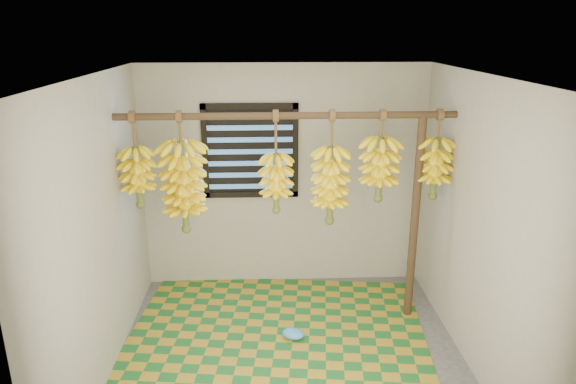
{
  "coord_description": "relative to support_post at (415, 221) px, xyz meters",
  "views": [
    {
      "loc": [
        -0.2,
        -3.75,
        2.74
      ],
      "look_at": [
        0.0,
        0.55,
        1.35
      ],
      "focal_mm": 32.0,
      "sensor_mm": 36.0,
      "label": 1
    }
  ],
  "objects": [
    {
      "name": "banana_bunch_a",
      "position": [
        -2.53,
        0.0,
        0.46
      ],
      "size": [
        0.31,
        0.31,
        0.87
      ],
      "color": "brown",
      "rests_on": "hanging_pole"
    },
    {
      "name": "support_post",
      "position": [
        0.0,
        0.0,
        0.0
      ],
      "size": [
        0.08,
        0.08,
        2.0
      ],
      "primitive_type": "cylinder",
      "color": "#49351E",
      "rests_on": "floor"
    },
    {
      "name": "banana_bunch_b",
      "position": [
        -2.13,
        0.0,
        0.36
      ],
      "size": [
        0.4,
        0.4,
        1.11
      ],
      "color": "brown",
      "rests_on": "hanging_pole"
    },
    {
      "name": "hanging_pole",
      "position": [
        -1.2,
        0.0,
        1.0
      ],
      "size": [
        3.0,
        0.06,
        0.06
      ],
      "primitive_type": "cylinder",
      "rotation": [
        0.0,
        1.57,
        0.0
      ],
      "color": "#49351E",
      "rests_on": "wall_left"
    },
    {
      "name": "banana_bunch_f",
      "position": [
        0.15,
        0.0,
        0.51
      ],
      "size": [
        0.31,
        0.31,
        0.82
      ],
      "color": "brown",
      "rests_on": "hanging_pole"
    },
    {
      "name": "floor",
      "position": [
        -1.2,
        -0.7,
        -1.0
      ],
      "size": [
        3.0,
        3.0,
        0.01
      ],
      "primitive_type": "cube",
      "color": "#454545",
      "rests_on": "ground"
    },
    {
      "name": "ceiling",
      "position": [
        -1.2,
        -0.7,
        1.4
      ],
      "size": [
        3.0,
        3.0,
        0.01
      ],
      "primitive_type": "cube",
      "color": "silver",
      "rests_on": "wall_back"
    },
    {
      "name": "woven_mat",
      "position": [
        -1.31,
        -0.31,
        -0.99
      ],
      "size": [
        2.96,
        2.48,
        0.01
      ],
      "primitive_type": "cube",
      "rotation": [
        0.0,
        0.0,
        -0.11
      ],
      "color": "#1B5D24",
      "rests_on": "floor"
    },
    {
      "name": "window",
      "position": [
        -1.55,
        0.78,
        0.5
      ],
      "size": [
        1.0,
        0.04,
        1.0
      ],
      "color": "black",
      "rests_on": "wall_back"
    },
    {
      "name": "banana_bunch_d",
      "position": [
        -0.81,
        0.0,
        0.36
      ],
      "size": [
        0.32,
        0.32,
        1.05
      ],
      "color": "brown",
      "rests_on": "hanging_pole"
    },
    {
      "name": "banana_bunch_e",
      "position": [
        -0.36,
        0.0,
        0.51
      ],
      "size": [
        0.35,
        0.35,
        0.84
      ],
      "color": "brown",
      "rests_on": "hanging_pole"
    },
    {
      "name": "wall_back",
      "position": [
        -1.2,
        0.8,
        0.2
      ],
      "size": [
        3.0,
        0.01,
        2.4
      ],
      "primitive_type": "cube",
      "color": "gray",
      "rests_on": "floor"
    },
    {
      "name": "banana_bunch_c",
      "position": [
        -1.3,
        0.0,
        0.39
      ],
      "size": [
        0.3,
        0.3,
        0.94
      ],
      "color": "brown",
      "rests_on": "hanging_pole"
    },
    {
      "name": "wall_left",
      "position": [
        -2.71,
        -0.7,
        0.2
      ],
      "size": [
        0.01,
        3.0,
        2.4
      ],
      "primitive_type": "cube",
      "color": "gray",
      "rests_on": "floor"
    },
    {
      "name": "plastic_bag",
      "position": [
        -1.16,
        -0.37,
        -0.95
      ],
      "size": [
        0.25,
        0.22,
        0.09
      ],
      "primitive_type": "ellipsoid",
      "rotation": [
        0.0,
        0.0,
        -0.39
      ],
      "color": "#3B90DE",
      "rests_on": "woven_mat"
    },
    {
      "name": "wall_right",
      "position": [
        0.3,
        -0.7,
        0.2
      ],
      "size": [
        0.01,
        3.0,
        2.4
      ],
      "primitive_type": "cube",
      "color": "gray",
      "rests_on": "floor"
    }
  ]
}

